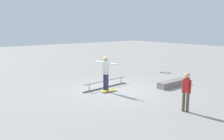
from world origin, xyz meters
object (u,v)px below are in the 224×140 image
bystander_red_shirt (186,90)px  loose_skateboard_natural (165,72)px  grind_rail (106,84)px  skateboard_main (109,90)px  skater_main (106,71)px  skate_ledge (173,83)px

bystander_red_shirt → loose_skateboard_natural: bearing=114.1°
grind_rail → loose_skateboard_natural: 5.49m
grind_rail → skateboard_main: bearing=57.4°
skater_main → bystander_red_shirt: 4.05m
skateboard_main → bystander_red_shirt: size_ratio=0.55×
grind_rail → bystander_red_shirt: (-0.25, 4.62, 0.67)m
skateboard_main → loose_skateboard_natural: 6.00m
skate_ledge → loose_skateboard_natural: skate_ledge is taller
grind_rail → bystander_red_shirt: size_ratio=1.98×
bystander_red_shirt → skateboard_main: bearing=168.0°
skateboard_main → grind_rail: bearing=66.5°
skate_ledge → skateboard_main: skate_ledge is taller
skateboard_main → bystander_red_shirt: bearing=-77.5°
skater_main → skateboard_main: 0.94m
skate_ledge → loose_skateboard_natural: size_ratio=2.65×
grind_rail → skater_main: size_ratio=1.70×
grind_rail → bystander_red_shirt: bystander_red_shirt is taller
grind_rail → skate_ledge: 3.55m
skater_main → bystander_red_shirt: (-0.73, 3.98, -0.17)m
skate_ledge → skateboard_main: (3.33, -1.22, -0.09)m
skater_main → skateboard_main: size_ratio=2.13×
grind_rail → skate_ledge: bearing=140.4°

